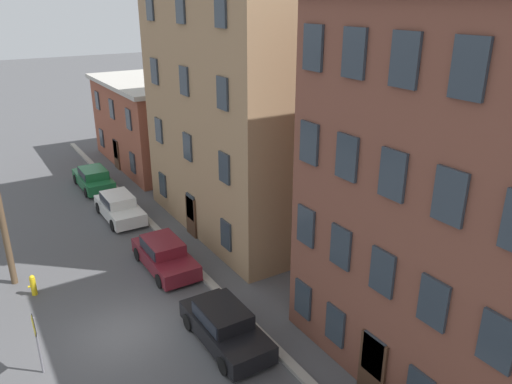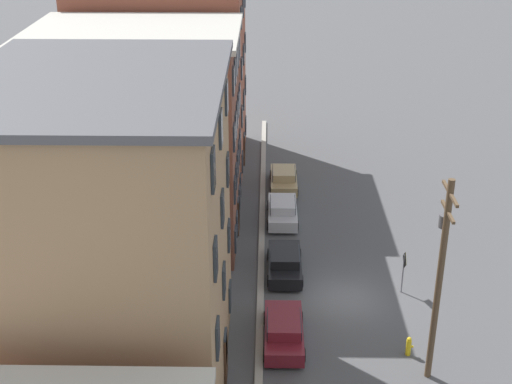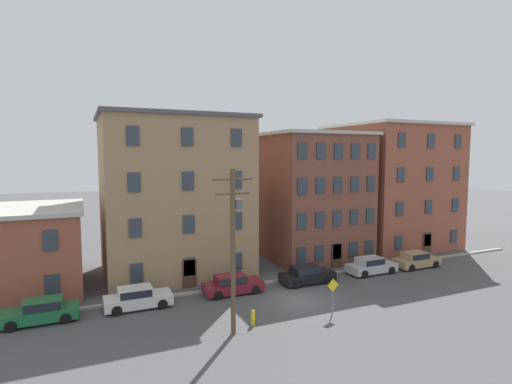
# 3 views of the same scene
# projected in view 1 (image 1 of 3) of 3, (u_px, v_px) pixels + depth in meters

# --- Properties ---
(ground_plane) EXTENTS (200.00, 200.00, 0.00)m
(ground_plane) POSITION_uv_depth(u_px,v_px,m) (121.00, 333.00, 19.26)
(ground_plane) COLOR #4C4C4F
(kerb_strip) EXTENTS (56.00, 0.36, 0.16)m
(kerb_strip) POSITION_uv_depth(u_px,v_px,m) (224.00, 297.00, 21.43)
(kerb_strip) COLOR #9E998E
(kerb_strip) RESTS_ON ground_plane
(apartment_corner) EXTENTS (11.86, 9.63, 6.36)m
(apartment_corner) POSITION_uv_depth(u_px,v_px,m) (172.00, 120.00, 38.78)
(apartment_corner) COLOR brown
(apartment_corner) RESTS_ON ground_plane
(apartment_midblock) EXTENTS (12.34, 9.76, 13.60)m
(apartment_midblock) POSITION_uv_depth(u_px,v_px,m) (265.00, 102.00, 27.00)
(apartment_midblock) COLOR #9E7A56
(apartment_midblock) RESTS_ON ground_plane
(apartment_far) EXTENTS (9.80, 11.75, 12.47)m
(apartment_far) POSITION_uv_depth(u_px,v_px,m) (509.00, 183.00, 16.82)
(apartment_far) COLOR brown
(apartment_far) RESTS_ON ground_plane
(car_green) EXTENTS (4.40, 1.92, 1.43)m
(car_green) POSITION_uv_depth(u_px,v_px,m) (93.00, 178.00, 33.55)
(car_green) COLOR #1E6638
(car_green) RESTS_ON ground_plane
(car_white) EXTENTS (4.40, 1.92, 1.43)m
(car_white) POSITION_uv_depth(u_px,v_px,m) (119.00, 206.00, 29.03)
(car_white) COLOR silver
(car_white) RESTS_ON ground_plane
(car_maroon) EXTENTS (4.40, 1.92, 1.43)m
(car_maroon) POSITION_uv_depth(u_px,v_px,m) (164.00, 254.00, 23.64)
(car_maroon) COLOR maroon
(car_maroon) RESTS_ON ground_plane
(car_black) EXTENTS (4.40, 1.92, 1.43)m
(car_black) POSITION_uv_depth(u_px,v_px,m) (225.00, 324.00, 18.55)
(car_black) COLOR black
(car_black) RESTS_ON ground_plane
(caution_sign) EXTENTS (0.96, 0.08, 2.42)m
(caution_sign) POSITION_uv_depth(u_px,v_px,m) (36.00, 334.00, 16.65)
(caution_sign) COLOR slate
(caution_sign) RESTS_ON ground_plane
(fire_hydrant) EXTENTS (0.24, 0.34, 0.96)m
(fire_hydrant) POSITION_uv_depth(u_px,v_px,m) (33.00, 285.00, 21.57)
(fire_hydrant) COLOR yellow
(fire_hydrant) RESTS_ON ground_plane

